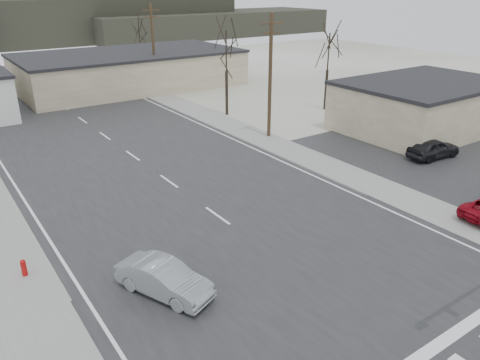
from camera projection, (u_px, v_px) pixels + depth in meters
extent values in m
plane|color=white|center=(316.00, 286.00, 20.31)|extent=(140.00, 140.00, 0.00)
cube|color=#232325|center=(162.00, 177.00, 31.63)|extent=(18.00, 110.00, 0.05)
cube|color=#232325|center=(316.00, 286.00, 20.30)|extent=(90.00, 10.00, 0.04)
cube|color=#232325|center=(455.00, 156.00, 35.35)|extent=(18.00, 20.00, 0.03)
cube|color=gray|center=(246.00, 132.00, 40.98)|extent=(3.00, 90.00, 0.06)
cylinder|color=#A50C0C|center=(24.00, 270.00, 20.85)|extent=(0.24, 0.24, 0.70)
sphere|color=#A50C0C|center=(23.00, 262.00, 20.69)|extent=(0.24, 0.24, 0.24)
cube|color=beige|center=(130.00, 71.00, 58.01)|extent=(26.00, 14.00, 4.00)
cube|color=black|center=(129.00, 53.00, 57.17)|extent=(26.30, 14.30, 0.30)
cube|color=beige|center=(423.00, 107.00, 41.21)|extent=(14.00, 10.00, 4.00)
cube|color=black|center=(427.00, 83.00, 40.37)|extent=(14.30, 10.30, 0.30)
cylinder|color=#44331F|center=(270.00, 78.00, 37.99)|extent=(0.30, 0.30, 10.00)
cube|color=#44331F|center=(271.00, 23.00, 36.35)|extent=(2.20, 0.12, 0.12)
cube|color=#44331F|center=(271.00, 33.00, 36.63)|extent=(1.60, 0.12, 0.12)
cylinder|color=#44331F|center=(153.00, 48.00, 54.61)|extent=(0.30, 0.30, 10.00)
cube|color=#44331F|center=(151.00, 10.00, 52.97)|extent=(2.20, 0.12, 0.12)
cube|color=#44331F|center=(151.00, 17.00, 53.24)|extent=(1.60, 0.12, 0.12)
cylinder|color=#2B231A|center=(227.00, 93.00, 45.69)|extent=(0.28, 0.28, 4.25)
cylinder|color=#2B231A|center=(226.00, 53.00, 44.19)|extent=(0.14, 0.14, 4.25)
cylinder|color=#2B231A|center=(141.00, 59.00, 66.68)|extent=(0.28, 0.28, 4.00)
cylinder|color=#2B231A|center=(139.00, 33.00, 65.28)|extent=(0.14, 0.14, 4.00)
cylinder|color=#2B231A|center=(326.00, 90.00, 47.71)|extent=(0.28, 0.28, 4.00)
cylinder|color=#2B231A|center=(328.00, 54.00, 46.30)|extent=(0.14, 0.14, 4.00)
cube|color=#333026|center=(55.00, 21.00, 98.93)|extent=(80.00, 18.00, 9.00)
cube|color=#333026|center=(211.00, 24.00, 113.50)|extent=(60.00, 18.00, 5.50)
imported|color=gray|center=(164.00, 279.00, 19.51)|extent=(3.11, 4.59, 1.43)
imported|color=black|center=(67.00, 79.00, 59.45)|extent=(3.64, 5.67, 1.53)
imported|color=black|center=(433.00, 148.00, 34.72)|extent=(4.49, 2.17, 1.48)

